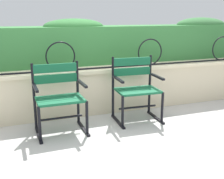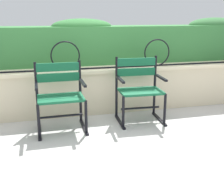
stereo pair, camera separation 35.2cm
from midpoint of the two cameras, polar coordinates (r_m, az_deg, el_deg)
The scene contains 6 objects.
ground_plane at distance 3.60m, azimuth -2.18°, elevation -8.98°, with size 60.00×60.00×0.00m, color #B7B5AF.
stone_wall at distance 4.31m, azimuth -6.01°, elevation -0.11°, with size 8.20×0.41×0.69m.
iron_arch_fence at distance 4.06m, azimuth -11.47°, elevation 6.09°, with size 7.64×0.02×0.42m.
hedge_row at distance 4.66m, azimuth -7.45°, elevation 9.38°, with size 8.04×0.62×0.73m.
park_chair_left at distance 3.64m, azimuth -13.51°, elevation -1.29°, with size 0.62×0.53×0.87m.
park_chair_right at distance 3.96m, azimuth 2.33°, elevation 0.47°, with size 0.65×0.55×0.89m.
Camera 1 is at (-1.18, -3.08, 1.45)m, focal length 45.01 mm.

